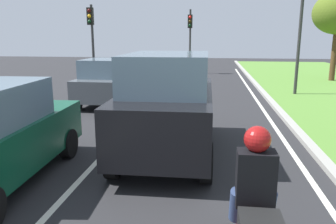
# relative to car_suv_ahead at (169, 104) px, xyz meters

# --- Properties ---
(ground_plane) EXTENTS (60.00, 60.00, 0.00)m
(ground_plane) POSITION_rel_car_suv_ahead_xyz_m (-0.76, 4.88, -1.17)
(ground_plane) COLOR #262628
(lane_line_center) EXTENTS (0.12, 32.00, 0.01)m
(lane_line_center) POSITION_rel_car_suv_ahead_xyz_m (-1.46, 4.88, -1.16)
(lane_line_center) COLOR silver
(lane_line_center) RESTS_ON ground
(lane_line_right_edge) EXTENTS (0.12, 32.00, 0.01)m
(lane_line_right_edge) POSITION_rel_car_suv_ahead_xyz_m (2.84, 4.88, -1.16)
(lane_line_right_edge) COLOR silver
(lane_line_right_edge) RESTS_ON ground
(curb_right) EXTENTS (0.24, 48.00, 0.12)m
(curb_right) POSITION_rel_car_suv_ahead_xyz_m (3.34, 4.88, -1.11)
(curb_right) COLOR #9E9B93
(curb_right) RESTS_ON ground
(car_suv_ahead) EXTENTS (2.02, 4.52, 2.28)m
(car_suv_ahead) POSITION_rel_car_suv_ahead_xyz_m (0.00, 0.00, 0.00)
(car_suv_ahead) COLOR black
(car_suv_ahead) RESTS_ON ground
(car_hatchback_far) EXTENTS (1.78, 3.73, 1.78)m
(car_hatchback_far) POSITION_rel_car_suv_ahead_xyz_m (-3.18, 5.46, -0.28)
(car_hatchback_far) COLOR #474C51
(car_hatchback_far) RESTS_ON ground
(rider_person) EXTENTS (0.50, 0.40, 1.16)m
(rider_person) POSITION_rel_car_suv_ahead_xyz_m (1.43, -3.89, 0.02)
(rider_person) COLOR black
(rider_person) RESTS_ON ground
(traffic_light_near_right) EXTENTS (0.32, 0.50, 5.38)m
(traffic_light_near_right) POSITION_rel_car_suv_ahead_xyz_m (4.73, 8.40, 2.52)
(traffic_light_near_right) COLOR #2D2D2D
(traffic_light_near_right) RESTS_ON ground
(traffic_light_overhead_left) EXTENTS (0.32, 0.50, 4.30)m
(traffic_light_overhead_left) POSITION_rel_car_suv_ahead_xyz_m (-5.63, 10.77, 1.79)
(traffic_light_overhead_left) COLOR #2D2D2D
(traffic_light_overhead_left) RESTS_ON ground
(traffic_light_far_median) EXTENTS (0.32, 0.50, 4.46)m
(traffic_light_far_median) POSITION_rel_car_suv_ahead_xyz_m (-0.68, 16.92, 1.79)
(traffic_light_far_median) COLOR #2D2D2D
(traffic_light_far_median) RESTS_ON ground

